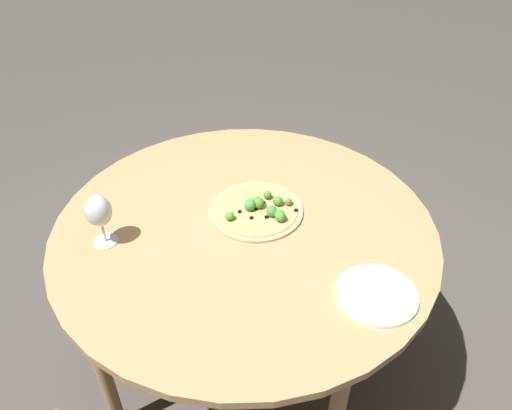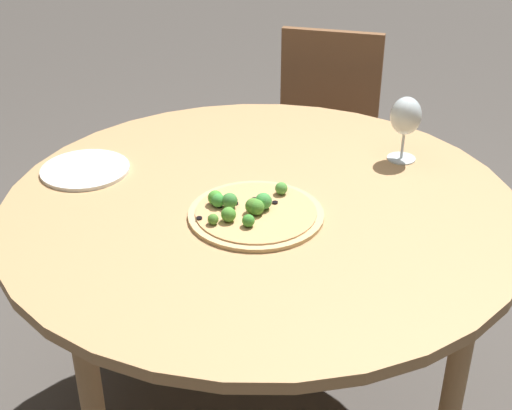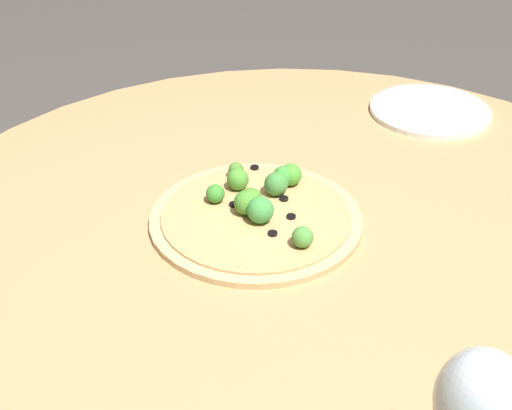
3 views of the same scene
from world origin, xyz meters
TOP-DOWN VIEW (x-y plane):
  - dining_table at (0.00, 0.00)m, footprint 1.27×1.27m
  - pizza at (0.08, -0.03)m, footprint 0.32×0.32m
  - wine_glass at (-0.19, 0.40)m, footprint 0.08×0.08m
  - plate_near at (-0.19, -0.45)m, footprint 0.23×0.23m

SIDE VIEW (x-z plane):
  - dining_table at x=0.00m, z-range 0.32..1.10m
  - plate_near at x=-0.19m, z-range 0.78..0.79m
  - pizza at x=0.08m, z-range 0.76..0.82m
  - wine_glass at x=-0.19m, z-range 0.81..0.99m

